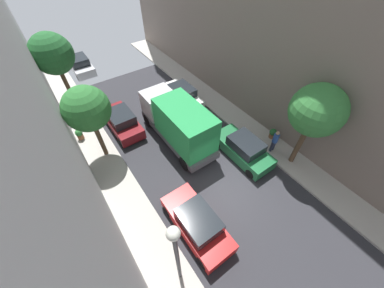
{
  "coord_description": "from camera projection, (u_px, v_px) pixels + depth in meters",
  "views": [
    {
      "loc": [
        -5.52,
        -4.31,
        11.5
      ],
      "look_at": [
        0.32,
        3.93,
        0.5
      ],
      "focal_mm": 20.57,
      "sensor_mm": 36.0,
      "label": 1
    }
  ],
  "objects": [
    {
      "name": "delivery_truck",
      "position": [
        178.0,
        122.0,
        14.49
      ],
      "size": [
        2.26,
        6.6,
        3.38
      ],
      "color": "#4C4C51",
      "rests_on": "ground"
    },
    {
      "name": "parked_car_right_2",
      "position": [
        182.0,
        95.0,
        18.39
      ],
      "size": [
        1.78,
        4.2,
        1.57
      ],
      "color": "white",
      "rests_on": "ground"
    },
    {
      "name": "lamp_post",
      "position": [
        176.0,
        251.0,
        7.38
      ],
      "size": [
        0.44,
        0.44,
        5.25
      ],
      "color": "#333338",
      "rests_on": "sidewalk_left"
    },
    {
      "name": "parked_car_left_4",
      "position": [
        80.0,
        65.0,
        21.88
      ],
      "size": [
        1.78,
        4.2,
        1.57
      ],
      "color": "silver",
      "rests_on": "ground"
    },
    {
      "name": "parked_car_left_3",
      "position": [
        122.0,
        121.0,
        16.18
      ],
      "size": [
        1.78,
        4.2,
        1.57
      ],
      "color": "maroon",
      "rests_on": "ground"
    },
    {
      "name": "sidewalk_left",
      "position": [
        151.0,
        242.0,
        11.0
      ],
      "size": [
        2.0,
        44.0,
        0.15
      ],
      "primitive_type": "cube",
      "color": "#B7B2A8",
      "rests_on": "ground"
    },
    {
      "name": "ground",
      "position": [
        226.0,
        192.0,
        13.01
      ],
      "size": [
        32.0,
        32.0,
        0.0
      ],
      "primitive_type": "plane",
      "color": "#2D2D33"
    },
    {
      "name": "pedestrian",
      "position": [
        275.0,
        141.0,
        14.36
      ],
      "size": [
        0.4,
        0.36,
        1.72
      ],
      "color": "#2D334C",
      "rests_on": "sidewalk_right"
    },
    {
      "name": "street_tree_2",
      "position": [
        52.0,
        54.0,
        15.53
      ],
      "size": [
        2.92,
        2.92,
        5.7
      ],
      "color": "brown",
      "rests_on": "sidewalk_left"
    },
    {
      "name": "street_tree_1",
      "position": [
        317.0,
        111.0,
        11.4
      ],
      "size": [
        2.85,
        2.85,
        5.57
      ],
      "color": "brown",
      "rests_on": "sidewalk_right"
    },
    {
      "name": "potted_plant_2",
      "position": [
        79.0,
        134.0,
        15.46
      ],
      "size": [
        0.49,
        0.49,
        0.81
      ],
      "color": "brown",
      "rests_on": "sidewalk_left"
    },
    {
      "name": "parked_car_left_2",
      "position": [
        197.0,
        223.0,
        10.99
      ],
      "size": [
        1.78,
        4.2,
        1.57
      ],
      "color": "red",
      "rests_on": "ground"
    },
    {
      "name": "potted_plant_4",
      "position": [
        67.0,
        108.0,
        17.35
      ],
      "size": [
        0.58,
        0.58,
        0.88
      ],
      "color": "#B2A899",
      "rests_on": "sidewalk_left"
    },
    {
      "name": "parked_car_right_1",
      "position": [
        243.0,
        149.0,
        14.35
      ],
      "size": [
        1.78,
        4.2,
        1.57
      ],
      "color": "#1E6638",
      "rests_on": "ground"
    },
    {
      "name": "potted_plant_1",
      "position": [
        273.0,
        133.0,
        15.58
      ],
      "size": [
        0.5,
        0.5,
        0.75
      ],
      "color": "brown",
      "rests_on": "sidewalk_right"
    },
    {
      "name": "sidewalk_right",
      "position": [
        282.0,
        154.0,
        14.9
      ],
      "size": [
        2.0,
        44.0,
        0.15
      ],
      "primitive_type": "cube",
      "color": "#B7B2A8",
      "rests_on": "ground"
    },
    {
      "name": "street_tree_0",
      "position": [
        87.0,
        109.0,
        12.09
      ],
      "size": [
        2.6,
        2.6,
        5.07
      ],
      "color": "brown",
      "rests_on": "sidewalk_left"
    }
  ]
}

